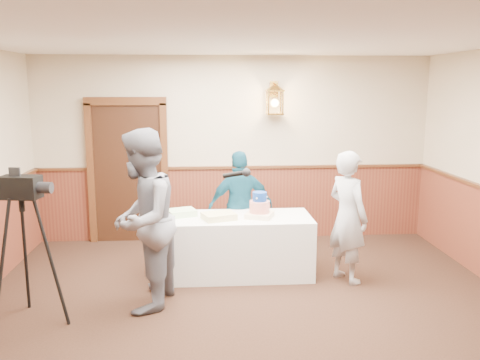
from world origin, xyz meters
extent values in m
plane|color=black|center=(0.00, 0.00, 0.00)|extent=(7.00, 7.00, 0.00)
cube|color=#BAAE8B|center=(0.00, 3.50, 1.40)|extent=(6.00, 0.02, 2.80)
cube|color=white|center=(0.00, 0.00, 2.80)|extent=(6.00, 7.00, 0.02)
cube|color=maroon|center=(0.00, 3.48, 0.55)|extent=(5.98, 0.04, 1.10)
cube|color=#512B15|center=(0.00, 3.46, 1.12)|extent=(5.98, 0.07, 0.04)
cube|color=black|center=(-1.60, 3.45, 1.05)|extent=(1.00, 0.06, 2.10)
cube|color=silver|center=(-0.03, 1.90, 0.38)|extent=(1.80, 0.80, 0.75)
cube|color=beige|center=(0.22, 1.85, 0.78)|extent=(0.40, 0.40, 0.06)
cylinder|color=red|center=(0.22, 1.85, 0.88)|extent=(0.25, 0.25, 0.14)
cylinder|color=#133C98|center=(0.22, 1.85, 1.01)|extent=(0.18, 0.18, 0.11)
cube|color=#EEE38E|center=(-0.28, 1.79, 0.79)|extent=(0.45, 0.40, 0.08)
cube|color=#B4E5A2|center=(-0.74, 2.00, 0.79)|extent=(0.40, 0.36, 0.08)
imported|color=slate|center=(-1.11, 1.00, 0.96)|extent=(0.91, 1.07, 1.92)
cylinder|color=black|center=(-0.16, 0.68, 1.50)|extent=(0.23, 0.13, 0.09)
sphere|color=black|center=(-0.04, 0.63, 1.52)|extent=(0.08, 0.08, 0.08)
imported|color=#A5A6AA|center=(1.26, 1.60, 0.80)|extent=(0.62, 0.70, 1.60)
imported|color=navy|center=(0.03, 2.41, 0.75)|extent=(0.93, 0.50, 1.51)
cube|color=black|center=(-2.22, 0.70, 1.39)|extent=(0.39, 0.26, 0.22)
cylinder|color=black|center=(-1.98, 0.66, 1.39)|extent=(0.16, 0.13, 0.11)
camera|label=1|loc=(-0.45, -4.21, 2.35)|focal=38.00mm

